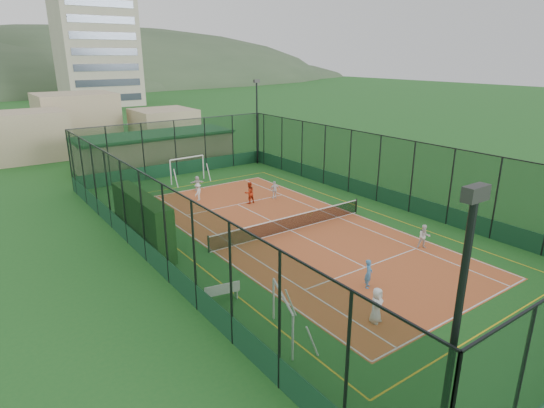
{
  "coord_description": "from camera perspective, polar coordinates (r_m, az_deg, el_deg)",
  "views": [
    {
      "loc": [
        -16.43,
        -20.99,
        10.58
      ],
      "look_at": [
        0.04,
        2.06,
        1.2
      ],
      "focal_mm": 30.0,
      "sensor_mm": 36.0,
      "label": 1
    }
  ],
  "objects": [
    {
      "name": "hedge_left",
      "position": [
        27.05,
        -15.95,
        -1.97
      ],
      "size": [
        1.05,
        6.98,
        3.05
      ],
      "primitive_type": "cube",
      "color": "black",
      "rests_on": "ground"
    },
    {
      "name": "futsal_goal_near",
      "position": [
        18.05,
        1.32,
        -13.99
      ],
      "size": [
        2.99,
        1.83,
        1.86
      ],
      "primitive_type": null,
      "rotation": [
        0.0,
        0.0,
        1.2
      ],
      "color": "white",
      "rests_on": "ground"
    },
    {
      "name": "clubhouse",
      "position": [
        46.9,
        -14.45,
        6.67
      ],
      "size": [
        15.2,
        7.2,
        3.15
      ],
      "primitive_type": null,
      "color": "tan",
      "rests_on": "ground"
    },
    {
      "name": "floodlight_ne",
      "position": [
        45.62,
        -1.9,
        10.17
      ],
      "size": [
        0.6,
        0.26,
        8.25
      ],
      "primitive_type": null,
      "color": "black",
      "rests_on": "ground"
    },
    {
      "name": "distant_hills",
      "position": [
        172.11,
        -30.77,
        12.3
      ],
      "size": [
        200.0,
        60.0,
        24.0
      ],
      "primitive_type": null,
      "color": "#384C33",
      "rests_on": "ground"
    },
    {
      "name": "child_near_right",
      "position": [
        27.28,
        18.55,
        -3.89
      ],
      "size": [
        0.87,
        0.84,
        1.4
      ],
      "primitive_type": "imported",
      "rotation": [
        0.0,
        0.0,
        -0.65
      ],
      "color": "white",
      "rests_on": "court_slab"
    },
    {
      "name": "white_bench",
      "position": [
        20.83,
        -6.47,
        -10.85
      ],
      "size": [
        1.71,
        0.76,
        0.93
      ],
      "primitive_type": null,
      "rotation": [
        0.0,
        0.0,
        -0.19
      ],
      "color": "white",
      "rests_on": "ground"
    },
    {
      "name": "child_far_left",
      "position": [
        34.77,
        -9.28,
        1.52
      ],
      "size": [
        0.97,
        0.93,
        1.33
      ],
      "primitive_type": "imported",
      "rotation": [
        0.0,
        0.0,
        3.84
      ],
      "color": "white",
      "rests_on": "court_slab"
    },
    {
      "name": "child_near_mid",
      "position": [
        22.15,
        12.02,
        -8.54
      ],
      "size": [
        0.62,
        0.57,
        1.43
      ],
      "primitive_type": "imported",
      "rotation": [
        0.0,
        0.0,
        0.59
      ],
      "color": "#478BC9",
      "rests_on": "court_slab"
    },
    {
      "name": "ground",
      "position": [
        28.68,
        2.33,
        -3.35
      ],
      "size": [
        300.0,
        300.0,
        0.0
      ],
      "primitive_type": "plane",
      "color": "#1F5D22",
      "rests_on": "ground"
    },
    {
      "name": "court_slab",
      "position": [
        28.68,
        2.33,
        -3.34
      ],
      "size": [
        11.17,
        23.97,
        0.01
      ],
      "primitive_type": "cube",
      "color": "#C25B2B",
      "rests_on": "ground"
    },
    {
      "name": "child_near_left",
      "position": [
        19.54,
        12.99,
        -12.29
      ],
      "size": [
        0.85,
        0.65,
        1.55
      ],
      "primitive_type": "imported",
      "rotation": [
        0.0,
        0.0,
        0.23
      ],
      "color": "white",
      "rests_on": "court_slab"
    },
    {
      "name": "tennis_balls",
      "position": [
        31.62,
        4.8,
        -1.22
      ],
      "size": [
        0.75,
        0.53,
        0.07
      ],
      "color": "#CCE033",
      "rests_on": "court_slab"
    },
    {
      "name": "perimeter_fence",
      "position": [
        27.85,
        2.4,
        1.44
      ],
      "size": [
        18.12,
        34.12,
        5.0
      ],
      "primitive_type": null,
      "color": "black",
      "rests_on": "ground"
    },
    {
      "name": "futsal_goal_far",
      "position": [
        40.02,
        -10.57,
        4.25
      ],
      "size": [
        3.36,
        1.19,
        2.13
      ],
      "primitive_type": null,
      "rotation": [
        0.0,
        0.0,
        0.07
      ],
      "color": "white",
      "rests_on": "ground"
    },
    {
      "name": "coach",
      "position": [
        33.63,
        -2.87,
        1.43
      ],
      "size": [
        0.82,
        0.66,
        1.62
      ],
      "primitive_type": "imported",
      "rotation": [
        0.0,
        0.0,
        3.2
      ],
      "color": "red",
      "rests_on": "court_slab"
    },
    {
      "name": "tennis_net",
      "position": [
        28.49,
        2.35,
        -2.36
      ],
      "size": [
        11.67,
        0.12,
        1.06
      ],
      "primitive_type": null,
      "color": "black",
      "rests_on": "ground"
    },
    {
      "name": "floodlight_sw",
      "position": [
        11.05,
        21.4,
        -18.85
      ],
      "size": [
        0.6,
        0.26,
        8.25
      ],
      "primitive_type": null,
      "color": "black",
      "rests_on": "ground"
    },
    {
      "name": "child_far_right",
      "position": [
        34.76,
        0.33,
        1.79
      ],
      "size": [
        0.87,
        0.56,
        1.37
      ],
      "primitive_type": "imported",
      "rotation": [
        0.0,
        0.0,
        2.83
      ],
      "color": "white",
      "rests_on": "court_slab"
    },
    {
      "name": "child_far_back",
      "position": [
        37.35,
        -9.36,
        2.6
      ],
      "size": [
        1.18,
        0.63,
        1.21
      ],
      "primitive_type": "imported",
      "rotation": [
        0.0,
        0.0,
        2.89
      ],
      "color": "silver",
      "rests_on": "court_slab"
    },
    {
      "name": "apartment_tower",
      "position": [
        106.94,
        -21.37,
        19.51
      ],
      "size": [
        15.0,
        12.0,
        30.0
      ],
      "primitive_type": "cube",
      "color": "beige",
      "rests_on": "ground"
    }
  ]
}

